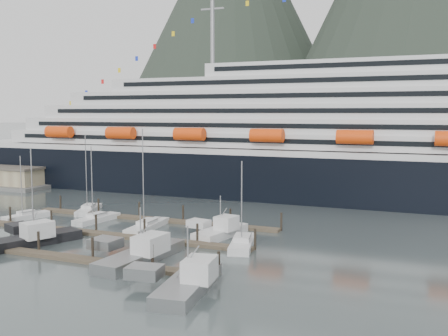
{
  "coord_description": "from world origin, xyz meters",
  "views": [
    {
      "loc": [
        42.73,
        -64.19,
        19.29
      ],
      "look_at": [
        6.8,
        22.0,
        9.35
      ],
      "focal_mm": 42.0,
      "sensor_mm": 36.0,
      "label": 1
    }
  ],
  "objects_px": {
    "sailboat_c": "(97,219)",
    "trawler_c": "(140,254)",
    "sailboat_e": "(89,210)",
    "sailboat_a": "(27,217)",
    "trawler_a": "(33,238)",
    "sailboat_h": "(242,244)",
    "trawler_e": "(220,231)",
    "sailboat_d": "(147,227)",
    "sailboat_b": "(36,230)",
    "trawler_d": "(187,282)",
    "cruise_ship": "(379,146)"
  },
  "relations": [
    {
      "from": "trawler_d",
      "to": "trawler_e",
      "type": "distance_m",
      "value": 25.33
    },
    {
      "from": "sailboat_d",
      "to": "trawler_e",
      "type": "bearing_deg",
      "value": -94.54
    },
    {
      "from": "sailboat_a",
      "to": "sailboat_c",
      "type": "distance_m",
      "value": 13.44
    },
    {
      "from": "sailboat_c",
      "to": "sailboat_h",
      "type": "relative_size",
      "value": 1.06
    },
    {
      "from": "sailboat_b",
      "to": "sailboat_h",
      "type": "bearing_deg",
      "value": -106.34
    },
    {
      "from": "sailboat_a",
      "to": "trawler_d",
      "type": "bearing_deg",
      "value": -100.91
    },
    {
      "from": "sailboat_a",
      "to": "trawler_d",
      "type": "height_order",
      "value": "sailboat_a"
    },
    {
      "from": "sailboat_d",
      "to": "sailboat_h",
      "type": "xyz_separation_m",
      "value": [
        18.68,
        -4.87,
        -0.01
      ]
    },
    {
      "from": "sailboat_a",
      "to": "trawler_a",
      "type": "bearing_deg",
      "value": -117.32
    },
    {
      "from": "sailboat_a",
      "to": "trawler_a",
      "type": "relative_size",
      "value": 0.85
    },
    {
      "from": "trawler_a",
      "to": "trawler_e",
      "type": "xyz_separation_m",
      "value": [
        23.4,
        14.97,
        -0.04
      ]
    },
    {
      "from": "sailboat_a",
      "to": "sailboat_e",
      "type": "height_order",
      "value": "sailboat_e"
    },
    {
      "from": "trawler_a",
      "to": "trawler_d",
      "type": "distance_m",
      "value": 31.41
    },
    {
      "from": "sailboat_d",
      "to": "trawler_e",
      "type": "relative_size",
      "value": 1.5
    },
    {
      "from": "sailboat_e",
      "to": "sailboat_a",
      "type": "bearing_deg",
      "value": 126.56
    },
    {
      "from": "sailboat_c",
      "to": "sailboat_e",
      "type": "bearing_deg",
      "value": 52.52
    },
    {
      "from": "cruise_ship",
      "to": "trawler_a",
      "type": "bearing_deg",
      "value": -124.86
    },
    {
      "from": "cruise_ship",
      "to": "trawler_a",
      "type": "relative_size",
      "value": 14.89
    },
    {
      "from": "trawler_c",
      "to": "trawler_d",
      "type": "height_order",
      "value": "trawler_d"
    },
    {
      "from": "sailboat_e",
      "to": "sailboat_c",
      "type": "bearing_deg",
      "value": -155.17
    },
    {
      "from": "cruise_ship",
      "to": "trawler_d",
      "type": "relative_size",
      "value": 15.3
    },
    {
      "from": "sailboat_h",
      "to": "trawler_e",
      "type": "bearing_deg",
      "value": 35.04
    },
    {
      "from": "sailboat_b",
      "to": "trawler_a",
      "type": "height_order",
      "value": "sailboat_b"
    },
    {
      "from": "sailboat_a",
      "to": "trawler_a",
      "type": "xyz_separation_m",
      "value": [
        14.25,
        -13.93,
        0.54
      ]
    },
    {
      "from": "sailboat_h",
      "to": "trawler_a",
      "type": "xyz_separation_m",
      "value": [
        -28.95,
        -10.19,
        0.51
      ]
    },
    {
      "from": "trawler_e",
      "to": "trawler_c",
      "type": "bearing_deg",
      "value": 175.94
    },
    {
      "from": "trawler_a",
      "to": "trawler_d",
      "type": "height_order",
      "value": "trawler_d"
    },
    {
      "from": "sailboat_b",
      "to": "trawler_a",
      "type": "xyz_separation_m",
      "value": [
        4.76,
        -5.81,
        0.51
      ]
    },
    {
      "from": "trawler_c",
      "to": "trawler_a",
      "type": "bearing_deg",
      "value": 89.68
    },
    {
      "from": "trawler_d",
      "to": "trawler_e",
      "type": "xyz_separation_m",
      "value": [
        -6.54,
        24.47,
        -0.07
      ]
    },
    {
      "from": "sailboat_d",
      "to": "sailboat_e",
      "type": "relative_size",
      "value": 1.1
    },
    {
      "from": "sailboat_a",
      "to": "sailboat_e",
      "type": "distance_m",
      "value": 11.56
    },
    {
      "from": "sailboat_a",
      "to": "sailboat_b",
      "type": "relative_size",
      "value": 0.84
    },
    {
      "from": "sailboat_h",
      "to": "sailboat_d",
      "type": "bearing_deg",
      "value": 61.11
    },
    {
      "from": "sailboat_b",
      "to": "trawler_c",
      "type": "xyz_separation_m",
      "value": [
        23.92,
        -7.37,
        0.54
      ]
    },
    {
      "from": "sailboat_e",
      "to": "sailboat_h",
      "type": "relative_size",
      "value": 1.19
    },
    {
      "from": "cruise_ship",
      "to": "sailboat_b",
      "type": "xyz_separation_m",
      "value": [
        -46.88,
        -54.65,
        -11.61
      ]
    },
    {
      "from": "trawler_e",
      "to": "sailboat_b",
      "type": "bearing_deg",
      "value": 118.38
    },
    {
      "from": "sailboat_a",
      "to": "trawler_d",
      "type": "relative_size",
      "value": 0.88
    },
    {
      "from": "cruise_ship",
      "to": "sailboat_a",
      "type": "relative_size",
      "value": 17.48
    },
    {
      "from": "sailboat_e",
      "to": "sailboat_h",
      "type": "height_order",
      "value": "sailboat_e"
    },
    {
      "from": "sailboat_c",
      "to": "trawler_d",
      "type": "height_order",
      "value": "sailboat_c"
    },
    {
      "from": "trawler_c",
      "to": "cruise_ship",
      "type": "bearing_deg",
      "value": -15.99
    },
    {
      "from": "sailboat_c",
      "to": "trawler_c",
      "type": "bearing_deg",
      "value": -125.04
    },
    {
      "from": "sailboat_b",
      "to": "trawler_c",
      "type": "bearing_deg",
      "value": -130.87
    },
    {
      "from": "sailboat_d",
      "to": "trawler_a",
      "type": "height_order",
      "value": "sailboat_d"
    },
    {
      "from": "sailboat_c",
      "to": "trawler_d",
      "type": "distance_m",
      "value": 40.78
    },
    {
      "from": "sailboat_e",
      "to": "trawler_d",
      "type": "xyz_separation_m",
      "value": [
        37.9,
        -33.13,
        0.55
      ]
    },
    {
      "from": "sailboat_a",
      "to": "trawler_c",
      "type": "height_order",
      "value": "sailboat_a"
    },
    {
      "from": "sailboat_h",
      "to": "trawler_d",
      "type": "relative_size",
      "value": 0.95
    }
  ]
}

